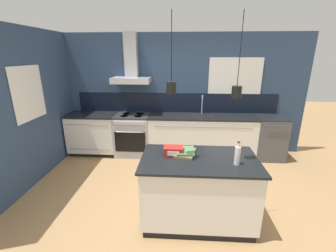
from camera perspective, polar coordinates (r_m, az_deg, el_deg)
ground_plane at (r=3.66m, az=1.05°, el=-18.38°), size 16.00×16.00×0.00m
wall_back at (r=5.02m, az=1.49°, el=8.53°), size 5.60×2.54×2.60m
wall_left at (r=4.54m, az=-30.82°, el=4.37°), size 0.08×3.80×2.60m
counter_run_left at (r=5.33m, az=-18.31°, el=-1.79°), size 1.05×0.64×0.91m
counter_run_sink at (r=4.97m, az=8.46°, el=-2.43°), size 2.28×0.64×1.33m
oven_range at (r=5.06m, az=-8.84°, el=-2.16°), size 0.75×0.66×0.91m
dishwasher at (r=5.29m, az=24.13°, el=-2.65°), size 0.60×0.65×0.91m
kitchen_island at (r=3.10m, az=7.63°, el=-15.66°), size 1.47×0.86×0.91m
bottle_on_island at (r=2.78m, az=17.21°, el=-7.08°), size 0.07×0.07×0.29m
book_stack at (r=2.96m, az=4.45°, el=-6.62°), size 0.30×0.38×0.06m
red_supply_box at (r=2.92m, az=1.39°, el=-6.34°), size 0.25×0.17×0.11m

